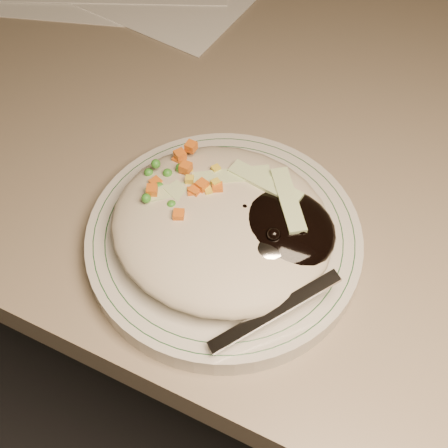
% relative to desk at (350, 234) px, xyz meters
% --- Properties ---
extents(desk, '(1.40, 0.70, 0.74)m').
position_rel_desk_xyz_m(desk, '(0.00, 0.00, 0.00)').
color(desk, gray).
rests_on(desk, ground).
extents(plate, '(0.24, 0.24, 0.02)m').
position_rel_desk_xyz_m(plate, '(-0.08, -0.21, 0.21)').
color(plate, beige).
rests_on(plate, desk).
extents(plate_rim, '(0.23, 0.23, 0.00)m').
position_rel_desk_xyz_m(plate_rim, '(-0.08, -0.21, 0.22)').
color(plate_rim, '#144723').
rests_on(plate_rim, plate).
extents(meal, '(0.21, 0.19, 0.05)m').
position_rel_desk_xyz_m(meal, '(-0.08, -0.21, 0.24)').
color(meal, '#BDB299').
rests_on(meal, plate).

